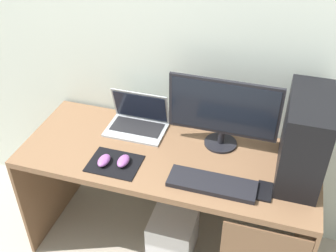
% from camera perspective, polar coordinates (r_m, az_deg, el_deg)
% --- Properties ---
extents(ground_plane, '(8.00, 8.00, 0.00)m').
position_cam_1_polar(ground_plane, '(2.66, 0.00, -15.96)').
color(ground_plane, '#9E9384').
extents(wall_back, '(4.00, 0.05, 2.60)m').
position_cam_1_polar(wall_back, '(2.13, 2.89, 14.12)').
color(wall_back, beige).
rests_on(wall_back, ground_plane).
extents(desk, '(1.55, 0.62, 0.72)m').
position_cam_1_polar(desk, '(2.22, 0.40, -6.91)').
color(desk, brown).
rests_on(desk, ground_plane).
extents(pc_tower, '(0.19, 0.42, 0.43)m').
position_cam_1_polar(pc_tower, '(1.99, 18.45, -1.65)').
color(pc_tower, black).
rests_on(pc_tower, desk).
extents(monitor, '(0.57, 0.17, 0.39)m').
position_cam_1_polar(monitor, '(2.09, 7.71, 1.96)').
color(monitor, black).
rests_on(monitor, desk).
extents(laptop, '(0.33, 0.22, 0.21)m').
position_cam_1_polar(laptop, '(2.30, -4.25, 0.65)').
color(laptop, '#9EA3A8').
rests_on(laptop, desk).
extents(keyboard, '(0.42, 0.14, 0.02)m').
position_cam_1_polar(keyboard, '(1.96, 6.16, -8.02)').
color(keyboard, black).
rests_on(keyboard, desk).
extents(mousepad, '(0.26, 0.20, 0.00)m').
position_cam_1_polar(mousepad, '(2.09, -7.46, -5.20)').
color(mousepad, black).
rests_on(mousepad, desk).
extents(mouse_left, '(0.06, 0.10, 0.03)m').
position_cam_1_polar(mouse_left, '(2.07, -6.25, -4.87)').
color(mouse_left, '#8C4C99').
rests_on(mouse_left, mousepad).
extents(mouse_right, '(0.06, 0.10, 0.03)m').
position_cam_1_polar(mouse_right, '(2.09, -8.92, -4.77)').
color(mouse_right, '#8C4C99').
rests_on(mouse_right, mousepad).
extents(cell_phone, '(0.07, 0.13, 0.01)m').
position_cam_1_polar(cell_phone, '(1.98, 13.32, -8.86)').
color(cell_phone, black).
rests_on(cell_phone, desk).
extents(subwoofer, '(0.26, 0.26, 0.26)m').
position_cam_1_polar(subwoofer, '(2.53, 0.66, -14.82)').
color(subwoofer, silver).
rests_on(subwoofer, ground_plane).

